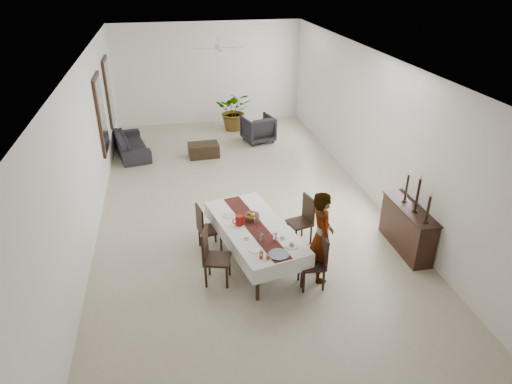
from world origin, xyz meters
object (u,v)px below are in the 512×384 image
object	(u,v)px
red_pitcher	(239,220)
sofa	(131,144)
dining_table_top	(254,227)
woman	(322,237)
sideboard_body	(407,229)

from	to	relation	value
red_pitcher	sofa	xyz separation A→B (m)	(-2.15, 5.55, -0.51)
dining_table_top	woman	distance (m)	1.24
dining_table_top	red_pitcher	distance (m)	0.30
sideboard_body	sofa	world-z (taller)	sideboard_body
dining_table_top	woman	size ratio (longest dim) A/B	1.36
red_pitcher	woman	size ratio (longest dim) A/B	0.11
dining_table_top	red_pitcher	world-z (taller)	red_pitcher
red_pitcher	sofa	distance (m)	5.98
dining_table_top	red_pitcher	size ratio (longest dim) A/B	12.00
sideboard_body	red_pitcher	bearing A→B (deg)	174.44
woman	sideboard_body	size ratio (longest dim) A/B	1.15
red_pitcher	woman	world-z (taller)	woman
dining_table_top	sideboard_body	size ratio (longest dim) A/B	1.57
red_pitcher	woman	xyz separation A→B (m)	(1.25, -0.82, 0.02)
sofa	sideboard_body	bearing A→B (deg)	-149.85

